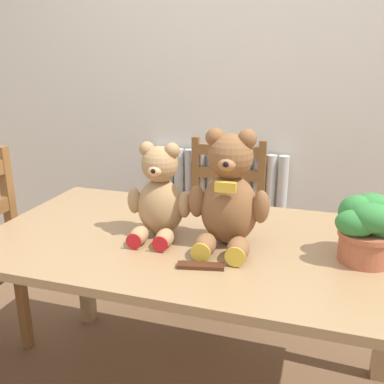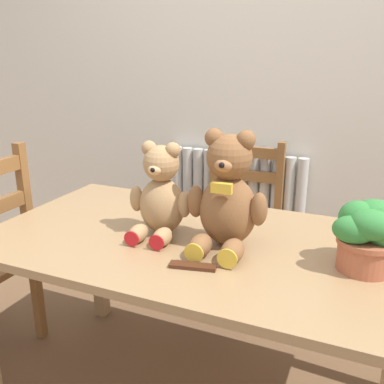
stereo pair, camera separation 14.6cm
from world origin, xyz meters
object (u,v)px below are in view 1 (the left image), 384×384
Objects in this scene: wooden_chair_behind at (221,222)px; potted_plant at (369,225)px; teddy_bear_right at (229,197)px; chocolate_bar at (201,266)px; teddy_bear_left at (159,197)px.

potted_plant is (0.67, -0.85, 0.39)m from wooden_chair_behind.
teddy_bear_right is 0.26m from chocolate_bar.
teddy_bear_right is 2.75× the size of chocolate_bar.
chocolate_bar is (-0.04, -0.20, -0.16)m from teddy_bear_right.
potted_plant is at bearing 128.18° from wooden_chair_behind.
teddy_bear_right is at bearing -179.02° from potted_plant.
potted_plant is at bearing 23.16° from chocolate_bar.
wooden_chair_behind is 1.15m from potted_plant.
teddy_bear_left is 0.85× the size of teddy_bear_right.
potted_plant is 0.53m from chocolate_bar.
wooden_chair_behind is 0.99m from teddy_bear_right.
teddy_bear_right is (0.23, -0.85, 0.45)m from wooden_chair_behind.
teddy_bear_right is 1.89× the size of potted_plant.
teddy_bear_left is (-0.02, -0.85, 0.42)m from wooden_chair_behind.
wooden_chair_behind is at bearing -95.09° from teddy_bear_left.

